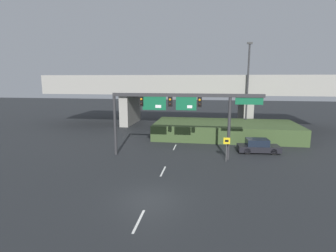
{
  "coord_description": "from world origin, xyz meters",
  "views": [
    {
      "loc": [
        3.53,
        -15.38,
        7.63
      ],
      "look_at": [
        0.0,
        7.91,
        3.35
      ],
      "focal_mm": 28.0,
      "sensor_mm": 36.0,
      "label": 1
    }
  ],
  "objects_px": {
    "speed_limit_sign": "(227,146)",
    "parked_sedan_near_right": "(258,146)",
    "signal_gantry": "(179,106)",
    "highway_light_pole_near": "(248,86)"
  },
  "relations": [
    {
      "from": "speed_limit_sign",
      "to": "parked_sedan_near_right",
      "type": "height_order",
      "value": "speed_limit_sign"
    },
    {
      "from": "signal_gantry",
      "to": "highway_light_pole_near",
      "type": "xyz_separation_m",
      "value": [
        8.03,
        13.0,
        1.55
      ]
    },
    {
      "from": "speed_limit_sign",
      "to": "highway_light_pole_near",
      "type": "height_order",
      "value": "highway_light_pole_near"
    },
    {
      "from": "highway_light_pole_near",
      "to": "parked_sedan_near_right",
      "type": "bearing_deg",
      "value": -90.26
    },
    {
      "from": "signal_gantry",
      "to": "highway_light_pole_near",
      "type": "distance_m",
      "value": 15.36
    },
    {
      "from": "highway_light_pole_near",
      "to": "parked_sedan_near_right",
      "type": "distance_m",
      "value": 11.67
    },
    {
      "from": "highway_light_pole_near",
      "to": "signal_gantry",
      "type": "bearing_deg",
      "value": -121.69
    },
    {
      "from": "speed_limit_sign",
      "to": "parked_sedan_near_right",
      "type": "distance_m",
      "value": 5.11
    },
    {
      "from": "signal_gantry",
      "to": "parked_sedan_near_right",
      "type": "distance_m",
      "value": 9.56
    },
    {
      "from": "speed_limit_sign",
      "to": "highway_light_pole_near",
      "type": "bearing_deg",
      "value": 75.48
    }
  ]
}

